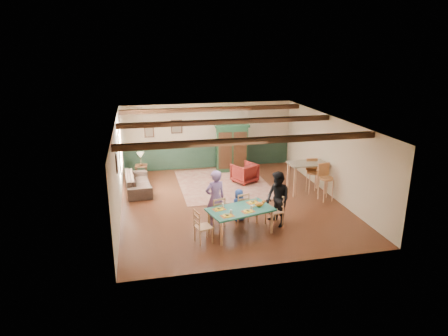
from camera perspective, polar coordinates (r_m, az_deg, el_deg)
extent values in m
plane|color=#4B2315|center=(13.20, 0.91, -4.88)|extent=(8.00, 8.00, 0.00)
cube|color=beige|center=(16.54, -2.25, 4.61)|extent=(7.00, 0.02, 2.70)
cube|color=beige|center=(12.45, -14.94, -0.27)|extent=(0.02, 8.00, 2.70)
cube|color=beige|center=(13.95, 15.09, 1.60)|extent=(0.02, 8.00, 2.70)
cube|color=silver|center=(12.43, 0.97, 6.72)|extent=(7.00, 8.00, 0.02)
cube|color=#1B3124|center=(16.74, -2.20, 1.59)|extent=(6.95, 0.03, 0.90)
cube|color=black|center=(10.27, 3.93, 3.90)|extent=(6.95, 0.16, 0.16)
cube|color=black|center=(12.83, 0.56, 6.64)|extent=(6.95, 0.16, 0.16)
cube|color=black|center=(15.34, -1.63, 8.40)|extent=(6.95, 0.16, 0.16)
imported|color=#8662A8|center=(11.26, -1.25, -4.36)|extent=(0.69, 0.54, 1.66)
imported|color=black|center=(11.40, 7.67, -4.42)|extent=(0.78, 0.90, 1.59)
imported|color=#254394|center=(11.72, 2.16, -5.30)|extent=(0.53, 0.42, 0.97)
cube|color=#C9B291|center=(14.87, -0.11, -2.25)|extent=(3.26, 3.86, 0.01)
cube|color=#153521|center=(16.12, 1.11, 2.88)|extent=(1.40, 0.65, 1.93)
imported|color=#4D0F10|center=(14.94, 2.93, -0.70)|extent=(1.07, 1.08, 0.74)
imported|color=#352821|center=(14.43, -12.18, -2.00)|extent=(0.95, 2.15, 0.62)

